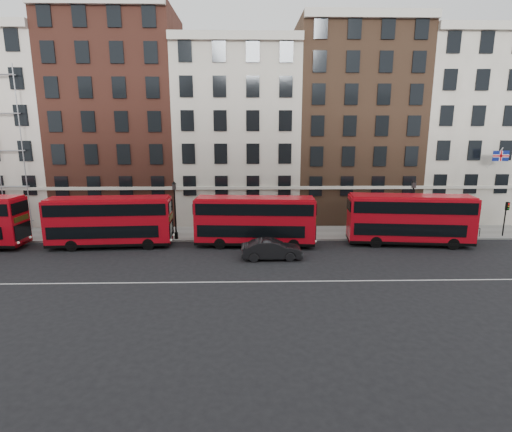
{
  "coord_description": "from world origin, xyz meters",
  "views": [
    {
      "loc": [
        0.94,
        -27.26,
        10.09
      ],
      "look_at": [
        1.72,
        5.0,
        3.0
      ],
      "focal_mm": 28.0,
      "sensor_mm": 36.0,
      "label": 1
    }
  ],
  "objects_px": {
    "bus_c": "(254,220)",
    "car_front": "(272,249)",
    "traffic_light": "(506,212)",
    "bus_b": "(109,221)",
    "bus_d": "(409,219)"
  },
  "relations": [
    {
      "from": "bus_c",
      "to": "car_front",
      "type": "distance_m",
      "value": 4.15
    },
    {
      "from": "bus_b",
      "to": "bus_c",
      "type": "distance_m",
      "value": 12.49
    },
    {
      "from": "bus_c",
      "to": "car_front",
      "type": "xyz_separation_m",
      "value": [
        1.28,
        -3.64,
        -1.54
      ]
    },
    {
      "from": "bus_b",
      "to": "car_front",
      "type": "xyz_separation_m",
      "value": [
        13.77,
        -3.63,
        -1.56
      ]
    },
    {
      "from": "car_front",
      "to": "traffic_light",
      "type": "relative_size",
      "value": 1.46
    },
    {
      "from": "car_front",
      "to": "traffic_light",
      "type": "bearing_deg",
      "value": -77.33
    },
    {
      "from": "bus_d",
      "to": "car_front",
      "type": "height_order",
      "value": "bus_d"
    },
    {
      "from": "bus_c",
      "to": "bus_d",
      "type": "relative_size",
      "value": 0.97
    },
    {
      "from": "traffic_light",
      "to": "bus_c",
      "type": "bearing_deg",
      "value": -174.8
    },
    {
      "from": "traffic_light",
      "to": "car_front",
      "type": "bearing_deg",
      "value": -165.46
    },
    {
      "from": "bus_d",
      "to": "traffic_light",
      "type": "bearing_deg",
      "value": 18.51
    },
    {
      "from": "bus_d",
      "to": "bus_b",
      "type": "bearing_deg",
      "value": -173.59
    },
    {
      "from": "bus_d",
      "to": "car_front",
      "type": "bearing_deg",
      "value": -157.13
    },
    {
      "from": "bus_b",
      "to": "bus_d",
      "type": "distance_m",
      "value": 26.07
    },
    {
      "from": "bus_c",
      "to": "bus_d",
      "type": "bearing_deg",
      "value": 3.95
    }
  ]
}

